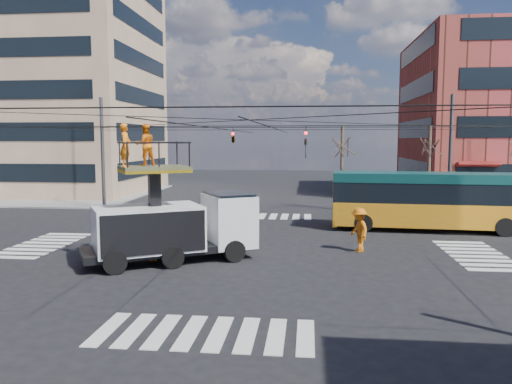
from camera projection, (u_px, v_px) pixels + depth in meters
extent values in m
plane|color=black|center=(250.00, 250.00, 22.88)|extent=(120.00, 120.00, 0.00)
cube|color=slate|center=(50.00, 194.00, 45.84)|extent=(18.00, 18.00, 0.12)
cube|color=#876A56|center=(50.00, 34.00, 47.35)|extent=(18.00, 16.00, 30.00)
cube|color=black|center=(6.00, 173.00, 40.77)|extent=(15.30, 0.12, 1.50)
cube|color=black|center=(144.00, 168.00, 47.74)|extent=(0.12, 13.60, 1.50)
cube|color=black|center=(4.00, 132.00, 40.42)|extent=(15.30, 0.12, 1.50)
cube|color=black|center=(144.00, 133.00, 47.39)|extent=(0.12, 13.60, 1.50)
cube|color=black|center=(2.00, 90.00, 40.07)|extent=(15.30, 0.12, 1.50)
cube|color=black|center=(143.00, 97.00, 47.04)|extent=(0.12, 13.60, 1.50)
cube|color=black|center=(142.00, 61.00, 46.69)|extent=(0.12, 13.60, 1.50)
cube|color=black|center=(141.00, 25.00, 46.34)|extent=(0.12, 13.60, 1.50)
cube|color=black|center=(412.00, 168.00, 45.11)|extent=(0.12, 13.60, 1.58)
cube|color=black|center=(414.00, 129.00, 44.74)|extent=(0.12, 13.60, 1.57)
cube|color=black|center=(415.00, 90.00, 44.37)|extent=(0.12, 13.60, 1.57)
cube|color=black|center=(416.00, 50.00, 44.01)|extent=(0.12, 13.60, 1.57)
cylinder|color=#2D2D30|center=(450.00, 155.00, 33.08)|extent=(0.24, 0.24, 8.00)
cylinder|color=#2D2D30|center=(103.00, 154.00, 35.59)|extent=(0.24, 0.24, 8.00)
cylinder|color=black|center=(270.00, 130.00, 34.16)|extent=(24.00, 0.03, 0.03)
cylinder|color=black|center=(182.00, 107.00, 10.42)|extent=(24.00, 0.03, 0.03)
cylinder|color=black|center=(249.00, 120.00, 22.27)|extent=(24.02, 24.02, 0.03)
cylinder|color=black|center=(249.00, 120.00, 22.27)|extent=(24.02, 24.02, 0.03)
cylinder|color=black|center=(246.00, 126.00, 21.11)|extent=(24.00, 0.03, 0.03)
cylinder|color=black|center=(252.00, 127.00, 23.48)|extent=(24.00, 0.03, 0.03)
cylinder|color=black|center=(223.00, 129.00, 22.43)|extent=(0.03, 24.00, 0.03)
cylinder|color=black|center=(276.00, 129.00, 22.18)|extent=(0.03, 24.00, 0.03)
imported|color=black|center=(306.00, 138.00, 25.06)|extent=(0.16, 0.20, 1.00)
imported|color=black|center=(233.00, 134.00, 27.43)|extent=(0.26, 1.24, 0.50)
cylinder|color=#382B21|center=(342.00, 168.00, 35.40)|extent=(0.24, 0.24, 6.00)
cylinder|color=#382B21|center=(429.00, 169.00, 34.77)|extent=(0.24, 0.24, 6.00)
cube|color=black|center=(170.00, 248.00, 20.64)|extent=(7.17, 5.37, 0.30)
cube|color=silver|center=(229.00, 220.00, 21.57)|extent=(2.75, 2.98, 2.20)
cube|color=black|center=(229.00, 202.00, 21.49)|extent=(2.53, 2.79, 0.80)
cube|color=silver|center=(148.00, 228.00, 20.19)|extent=(4.89, 4.25, 1.80)
cylinder|color=black|center=(234.00, 251.00, 20.56)|extent=(0.96, 0.75, 0.90)
cylinder|color=black|center=(216.00, 241.00, 22.66)|extent=(0.96, 0.75, 0.90)
cylinder|color=black|center=(172.00, 257.00, 19.53)|extent=(0.96, 0.75, 0.90)
cylinder|color=black|center=(159.00, 246.00, 21.62)|extent=(0.96, 0.75, 0.90)
cylinder|color=black|center=(115.00, 262.00, 18.65)|extent=(0.96, 0.75, 0.90)
cylinder|color=black|center=(107.00, 250.00, 20.75)|extent=(0.96, 0.75, 0.90)
cube|color=black|center=(155.00, 198.00, 20.19)|extent=(0.61, 0.61, 2.50)
cube|color=#47492B|center=(154.00, 168.00, 20.05)|extent=(3.30, 3.11, 0.12)
cube|color=yellow|center=(154.00, 171.00, 20.07)|extent=(3.30, 3.11, 0.12)
imported|color=orange|center=(126.00, 145.00, 19.22)|extent=(0.41, 0.62, 1.67)
imported|color=orange|center=(145.00, 145.00, 20.30)|extent=(1.05, 1.00, 1.70)
cube|color=#C27712|center=(434.00, 214.00, 27.59)|extent=(11.22, 3.37, 1.30)
cube|color=black|center=(435.00, 192.00, 27.47)|extent=(11.22, 3.31, 1.10)
cube|color=#0C3636|center=(436.00, 178.00, 27.38)|extent=(11.22, 3.37, 0.50)
cube|color=#C27712|center=(335.00, 200.00, 28.47)|extent=(0.42, 2.48, 2.80)
cube|color=black|center=(334.00, 220.00, 28.60)|extent=(0.33, 2.60, 0.30)
cube|color=gold|center=(337.00, 178.00, 28.32)|extent=(0.21, 1.60, 0.35)
cylinder|color=black|center=(364.00, 223.00, 27.16)|extent=(1.02, 0.37, 1.00)
cylinder|color=black|center=(362.00, 216.00, 29.47)|extent=(1.02, 0.37, 1.00)
cylinder|color=black|center=(505.00, 227.00, 25.91)|extent=(1.02, 0.37, 1.00)
cylinder|color=black|center=(492.00, 220.00, 28.22)|extent=(1.02, 0.37, 1.00)
cone|color=#D26C08|center=(94.00, 247.00, 21.93)|extent=(0.36, 0.36, 0.66)
imported|color=orange|center=(152.00, 241.00, 20.70)|extent=(0.71, 1.06, 1.67)
imported|color=orange|center=(359.00, 230.00, 22.35)|extent=(1.16, 1.47, 2.00)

